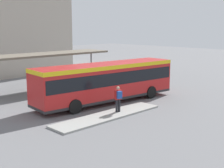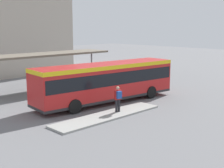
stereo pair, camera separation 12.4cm
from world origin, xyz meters
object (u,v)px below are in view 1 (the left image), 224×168
(city_bus, at_px, (107,80))
(bicycle_green, at_px, (136,74))
(bicycle_white, at_px, (141,75))
(potted_planter_near_shelter, at_px, (85,84))
(pedestrian_waiting, at_px, (118,97))

(city_bus, relative_size, bicycle_green, 7.19)
(city_bus, xyz_separation_m, bicycle_green, (10.71, 6.21, -1.43))
(city_bus, relative_size, bicycle_white, 6.83)
(potted_planter_near_shelter, bearing_deg, bicycle_white, 4.65)
(city_bus, distance_m, bicycle_green, 12.46)
(pedestrian_waiting, height_order, bicycle_green, pedestrian_waiting)
(city_bus, height_order, bicycle_green, city_bus)
(city_bus, distance_m, potted_planter_near_shelter, 5.13)
(bicycle_white, height_order, potted_planter_near_shelter, potted_planter_near_shelter)
(pedestrian_waiting, relative_size, potted_planter_near_shelter, 1.62)
(city_bus, distance_m, pedestrian_waiting, 3.47)
(pedestrian_waiting, relative_size, bicycle_white, 0.99)
(city_bus, bearing_deg, bicycle_white, 32.45)
(bicycle_green, distance_m, potted_planter_near_shelter, 9.17)
(pedestrian_waiting, xyz_separation_m, bicycle_green, (12.42, 9.15, -0.78))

